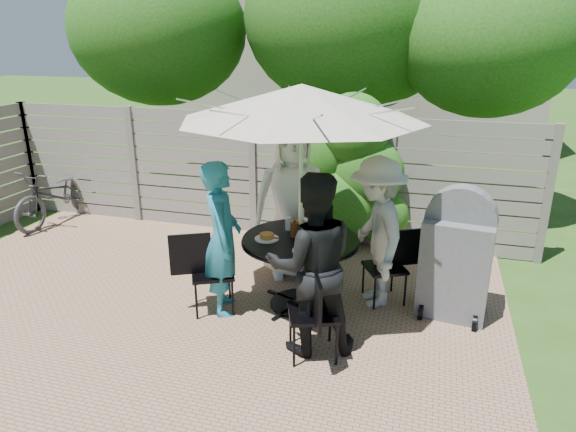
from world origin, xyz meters
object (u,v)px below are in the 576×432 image
(plate_front, at_px, (305,249))
(bicycle, at_px, (58,194))
(glass_right, at_px, (323,228))
(syrup_jug, at_px, (294,230))
(plate_left, at_px, (267,237))
(glass_front, at_px, (314,241))
(chair_left, at_px, (212,288))
(bbq_grill, at_px, (456,258))
(plate_extra, at_px, (322,246))
(chair_right, at_px, (385,281))
(umbrella, at_px, (302,102))
(person_back, at_px, (292,201))
(person_left, at_px, (222,239))
(chair_front, at_px, (313,330))
(glass_back, at_px, (288,224))
(plate_right, at_px, (334,235))
(coffee_cup, at_px, (307,225))
(plate_back, at_px, (296,224))
(patio_table, at_px, (300,259))
(person_front, at_px, (312,265))
(person_right, at_px, (376,233))
(chair_back, at_px, (291,251))

(plate_front, distance_m, bicycle, 5.00)
(glass_right, distance_m, syrup_jug, 0.32)
(plate_left, relative_size, glass_front, 1.86)
(chair_left, height_order, bbq_grill, bbq_grill)
(bbq_grill, bearing_deg, plate_extra, -151.08)
(chair_right, distance_m, bicycle, 5.50)
(umbrella, relative_size, person_back, 1.68)
(syrup_jug, bearing_deg, plate_left, -148.57)
(umbrella, height_order, person_left, umbrella)
(chair_front, distance_m, glass_back, 1.37)
(plate_right, xyz_separation_m, bicycle, (-4.79, 1.48, -0.38))
(person_back, relative_size, coffee_cup, 16.11)
(chair_right, relative_size, glass_front, 6.11)
(chair_left, xyz_separation_m, chair_front, (1.26, -0.53, 0.00))
(plate_back, distance_m, plate_extra, 0.68)
(umbrella, distance_m, chair_right, 2.21)
(patio_table, relative_size, chair_left, 1.77)
(patio_table, height_order, syrup_jug, syrup_jug)
(person_back, distance_m, syrup_jug, 0.79)
(bicycle, height_order, bbq_grill, bbq_grill)
(person_left, bearing_deg, plate_right, -90.00)
(person_back, bearing_deg, person_front, -90.00)
(glass_right, bearing_deg, chair_left, -153.08)
(plate_back, relative_size, plate_left, 1.00)
(person_right, height_order, plate_left, person_right)
(person_right, height_order, plate_front, person_right)
(chair_left, distance_m, person_left, 0.58)
(person_right, relative_size, glass_right, 12.02)
(patio_table, relative_size, chair_back, 1.89)
(chair_left, relative_size, glass_front, 6.53)
(plate_right, height_order, bbq_grill, bbq_grill)
(patio_table, relative_size, syrup_jug, 10.12)
(bicycle, relative_size, bbq_grill, 1.22)
(patio_table, distance_m, plate_right, 0.45)
(plate_back, relative_size, glass_back, 1.86)
(person_left, relative_size, glass_right, 12.01)
(person_left, distance_m, coffee_cup, 0.96)
(umbrella, bearing_deg, glass_right, 43.96)
(chair_back, relative_size, syrup_jug, 5.37)
(chair_back, height_order, plate_right, plate_right)
(person_back, xyz_separation_m, plate_back, (0.18, -0.44, -0.13))
(person_front, height_order, syrup_jug, person_front)
(chair_back, bearing_deg, person_front, 7.69)
(plate_right, height_order, plate_extra, same)
(person_right, distance_m, glass_right, 0.58)
(plate_back, bearing_deg, person_left, -134.59)
(chair_right, xyz_separation_m, coffee_cup, (-0.88, -0.12, 0.62))
(glass_back, bearing_deg, bicycle, 161.63)
(chair_back, height_order, syrup_jug, syrup_jug)
(plate_extra, bearing_deg, person_front, -86.79)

